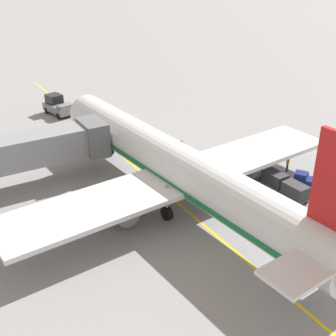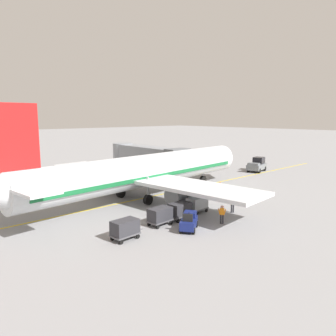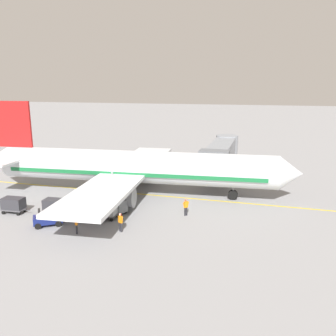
{
  "view_description": "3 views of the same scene",
  "coord_description": "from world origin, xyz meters",
  "px_view_note": "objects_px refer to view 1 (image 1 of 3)",
  "views": [
    {
      "loc": [
        -16.7,
        -29.13,
        18.9
      ],
      "look_at": [
        -1.01,
        -2.67,
        3.56
      ],
      "focal_mm": 47.05,
      "sensor_mm": 36.0,
      "label": 1
    },
    {
      "loc": [
        29.54,
        -25.47,
        9.61
      ],
      "look_at": [
        -1.32,
        2.73,
        2.89
      ],
      "focal_mm": 34.96,
      "sensor_mm": 36.0,
      "label": 2
    },
    {
      "loc": [
        36.44,
        12.17,
        12.4
      ],
      "look_at": [
        1.77,
        2.4,
        3.8
      ],
      "focal_mm": 37.0,
      "sensor_mm": 36.0,
      "label": 3
    }
  ],
  "objects_px": {
    "jet_bridge": "(15,153)",
    "baggage_tug_lead": "(307,181)",
    "ground_crew_wing_walker": "(252,152)",
    "parked_airliner": "(177,167)",
    "baggage_cart_second_in_train": "(275,179)",
    "baggage_cart_third_in_train": "(295,191)",
    "ground_crew_loader": "(288,162)",
    "ground_crew_marshaller": "(182,147)",
    "baggage_tug_trailing": "(234,173)",
    "pushback_tractor": "(58,106)",
    "baggage_cart_front": "(250,168)"
  },
  "relations": [
    {
      "from": "jet_bridge",
      "to": "baggage_tug_lead",
      "type": "relative_size",
      "value": 5.93
    },
    {
      "from": "jet_bridge",
      "to": "ground_crew_wing_walker",
      "type": "xyz_separation_m",
      "value": [
        21.18,
        -5.99,
        -2.51
      ]
    },
    {
      "from": "ground_crew_wing_walker",
      "to": "parked_airliner",
      "type": "bearing_deg",
      "value": -164.68
    },
    {
      "from": "baggage_cart_second_in_train",
      "to": "baggage_cart_third_in_train",
      "type": "xyz_separation_m",
      "value": [
        -0.01,
        -2.44,
        0.0
      ]
    },
    {
      "from": "jet_bridge",
      "to": "ground_crew_loader",
      "type": "height_order",
      "value": "jet_bridge"
    },
    {
      "from": "parked_airliner",
      "to": "baggage_cart_third_in_train",
      "type": "distance_m",
      "value": 10.02
    },
    {
      "from": "jet_bridge",
      "to": "ground_crew_marshaller",
      "type": "bearing_deg",
      "value": -4.96
    },
    {
      "from": "jet_bridge",
      "to": "baggage_tug_trailing",
      "type": "height_order",
      "value": "jet_bridge"
    },
    {
      "from": "baggage_cart_third_in_train",
      "to": "jet_bridge",
      "type": "bearing_deg",
      "value": 144.2
    },
    {
      "from": "pushback_tractor",
      "to": "ground_crew_loader",
      "type": "height_order",
      "value": "pushback_tractor"
    },
    {
      "from": "ground_crew_loader",
      "to": "ground_crew_marshaller",
      "type": "distance_m",
      "value": 10.49
    },
    {
      "from": "parked_airliner",
      "to": "baggage_tug_lead",
      "type": "xyz_separation_m",
      "value": [
        10.96,
        -3.92,
        -2.47
      ]
    },
    {
      "from": "jet_bridge",
      "to": "baggage_tug_lead",
      "type": "height_order",
      "value": "jet_bridge"
    },
    {
      "from": "baggage_cart_third_in_train",
      "to": "ground_crew_loader",
      "type": "bearing_deg",
      "value": 51.67
    },
    {
      "from": "baggage_tug_trailing",
      "to": "ground_crew_marshaller",
      "type": "distance_m",
      "value": 7.01
    },
    {
      "from": "pushback_tractor",
      "to": "ground_crew_loader",
      "type": "bearing_deg",
      "value": -63.3
    },
    {
      "from": "baggage_tug_lead",
      "to": "baggage_cart_second_in_train",
      "type": "relative_size",
      "value": 0.93
    },
    {
      "from": "parked_airliner",
      "to": "baggage_cart_front",
      "type": "height_order",
      "value": "parked_airliner"
    },
    {
      "from": "parked_airliner",
      "to": "baggage_cart_second_in_train",
      "type": "height_order",
      "value": "parked_airliner"
    },
    {
      "from": "pushback_tractor",
      "to": "baggage_cart_third_in_train",
      "type": "relative_size",
      "value": 1.63
    },
    {
      "from": "parked_airliner",
      "to": "ground_crew_wing_walker",
      "type": "bearing_deg",
      "value": 15.32
    },
    {
      "from": "baggage_cart_third_in_train",
      "to": "ground_crew_marshaller",
      "type": "distance_m",
      "value": 12.85
    },
    {
      "from": "jet_bridge",
      "to": "pushback_tractor",
      "type": "distance_m",
      "value": 19.68
    },
    {
      "from": "baggage_tug_trailing",
      "to": "baggage_cart_front",
      "type": "height_order",
      "value": "baggage_tug_trailing"
    },
    {
      "from": "baggage_tug_lead",
      "to": "baggage_cart_third_in_train",
      "type": "distance_m",
      "value": 2.76
    },
    {
      "from": "jet_bridge",
      "to": "baggage_cart_front",
      "type": "bearing_deg",
      "value": -24.58
    },
    {
      "from": "baggage_cart_second_in_train",
      "to": "ground_crew_wing_walker",
      "type": "xyz_separation_m",
      "value": [
        2.02,
        5.38,
        0.0
      ]
    },
    {
      "from": "ground_crew_marshaller",
      "to": "baggage_tug_trailing",
      "type": "bearing_deg",
      "value": -80.08
    },
    {
      "from": "baggage_tug_trailing",
      "to": "baggage_cart_front",
      "type": "bearing_deg",
      "value": -10.48
    },
    {
      "from": "ground_crew_wing_walker",
      "to": "baggage_cart_third_in_train",
      "type": "bearing_deg",
      "value": -104.55
    },
    {
      "from": "baggage_tug_trailing",
      "to": "baggage_cart_front",
      "type": "xyz_separation_m",
      "value": [
        1.68,
        -0.31,
        0.24
      ]
    },
    {
      "from": "baggage_cart_front",
      "to": "baggage_tug_lead",
      "type": "bearing_deg",
      "value": -55.09
    },
    {
      "from": "ground_crew_wing_walker",
      "to": "ground_crew_marshaller",
      "type": "bearing_deg",
      "value": 138.89
    },
    {
      "from": "ground_crew_wing_walker",
      "to": "ground_crew_loader",
      "type": "distance_m",
      "value": 3.75
    },
    {
      "from": "parked_airliner",
      "to": "ground_crew_wing_walker",
      "type": "distance_m",
      "value": 11.06
    },
    {
      "from": "parked_airliner",
      "to": "ground_crew_loader",
      "type": "bearing_deg",
      "value": -2.94
    },
    {
      "from": "baggage_cart_front",
      "to": "ground_crew_loader",
      "type": "xyz_separation_m",
      "value": [
        3.81,
        -0.87,
        0.0
      ]
    },
    {
      "from": "parked_airliner",
      "to": "baggage_cart_third_in_train",
      "type": "bearing_deg",
      "value": -30.52
    },
    {
      "from": "baggage_tug_trailing",
      "to": "ground_crew_marshaller",
      "type": "bearing_deg",
      "value": 99.92
    },
    {
      "from": "ground_crew_marshaller",
      "to": "baggage_cart_second_in_train",
      "type": "bearing_deg",
      "value": -71.91
    },
    {
      "from": "parked_airliner",
      "to": "baggage_cart_third_in_train",
      "type": "height_order",
      "value": "parked_airliner"
    },
    {
      "from": "baggage_cart_front",
      "to": "ground_crew_wing_walker",
      "type": "xyz_separation_m",
      "value": [
        2.4,
        2.6,
        0.0
      ]
    },
    {
      "from": "baggage_tug_lead",
      "to": "ground_crew_wing_walker",
      "type": "relative_size",
      "value": 1.62
    },
    {
      "from": "baggage_tug_trailing",
      "to": "baggage_cart_second_in_train",
      "type": "relative_size",
      "value": 0.94
    },
    {
      "from": "baggage_cart_front",
      "to": "baggage_cart_third_in_train",
      "type": "distance_m",
      "value": 5.23
    },
    {
      "from": "pushback_tractor",
      "to": "parked_airliner",
      "type": "bearing_deg",
      "value": -86.54
    },
    {
      "from": "parked_airliner",
      "to": "baggage_cart_front",
      "type": "relative_size",
      "value": 12.72
    },
    {
      "from": "parked_airliner",
      "to": "ground_crew_loader",
      "type": "distance_m",
      "value": 12.08
    },
    {
      "from": "ground_crew_marshaller",
      "to": "ground_crew_wing_walker",
      "type": "bearing_deg",
      "value": -41.11
    },
    {
      "from": "ground_crew_wing_walker",
      "to": "ground_crew_loader",
      "type": "relative_size",
      "value": 1.0
    }
  ]
}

